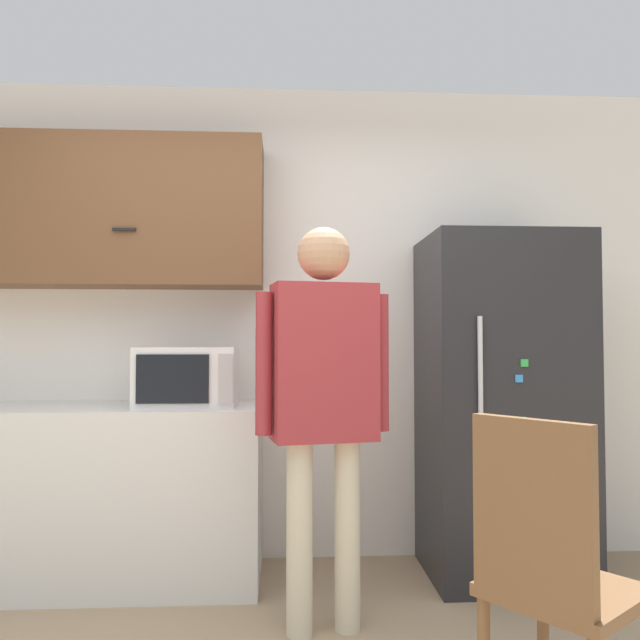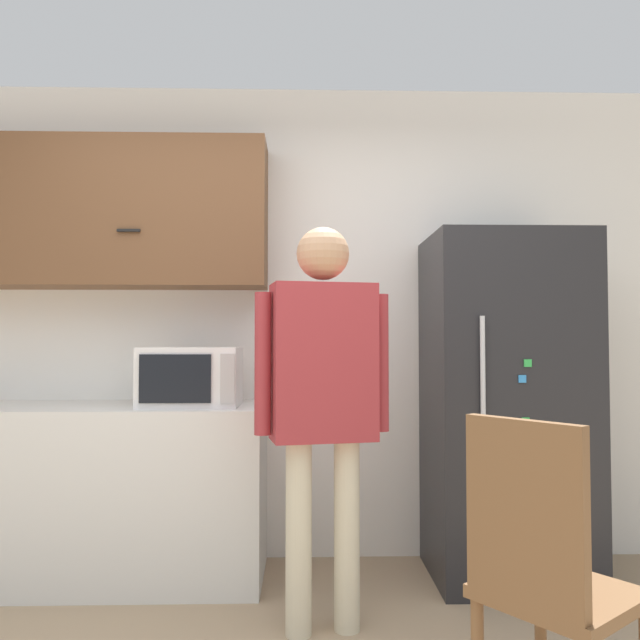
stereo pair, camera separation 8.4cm
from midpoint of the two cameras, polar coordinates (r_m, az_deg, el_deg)
back_wall at (r=3.62m, az=-5.49°, el=-0.02°), size 6.00×0.06×2.70m
counter at (r=3.59m, az=-24.40°, el=-14.32°), size 2.18×0.63×0.89m
upper_cabinets at (r=3.72m, az=-23.19°, el=9.05°), size 2.18×0.34×0.81m
microwave at (r=3.26m, az=-12.71°, el=-5.09°), size 0.49×0.38×0.30m
person at (r=2.67m, az=-0.57°, el=-5.72°), size 0.58×0.30×1.72m
refrigerator at (r=3.45m, az=15.52°, el=-7.47°), size 0.79×0.68×1.78m
chair at (r=2.13m, az=19.20°, el=-20.56°), size 0.58×0.58×0.99m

